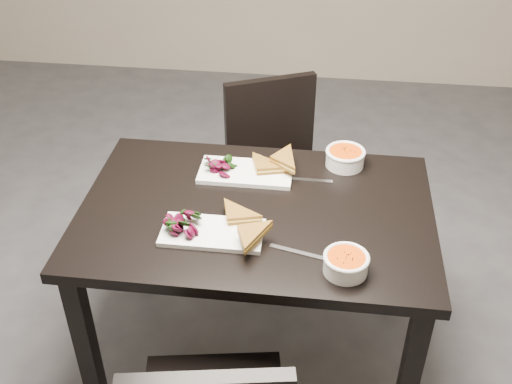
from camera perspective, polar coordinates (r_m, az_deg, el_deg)
ground at (r=2.77m, az=-4.67°, el=-11.43°), size 5.00×5.00×0.00m
table at (r=2.17m, az=-0.00°, el=-3.63°), size 1.20×0.80×0.75m
chair_far at (r=2.84m, az=1.95°, el=2.75°), size 0.56×0.56×0.85m
plate_near at (r=2.00m, az=-4.03°, el=-3.74°), size 0.33×0.16×0.02m
sandwich_near at (r=1.98m, az=-2.14°, el=-2.84°), size 0.19×0.16×0.05m
salad_near at (r=2.00m, az=-6.89°, el=-2.82°), size 0.10×0.09×0.05m
soup_bowl_near at (r=1.87m, az=8.26°, el=-6.44°), size 0.14×0.14×0.06m
cutlery_near at (r=1.94m, az=3.83°, el=-5.53°), size 0.18×0.06×0.00m
plate_far at (r=2.27m, az=-0.95°, el=1.82°), size 0.34×0.17×0.02m
sandwich_far at (r=2.23m, az=0.64°, el=2.26°), size 0.20×0.17×0.06m
salad_far at (r=2.27m, az=-3.46°, el=2.66°), size 0.11×0.10×0.05m
soup_bowl_far at (r=2.33m, az=8.20°, el=3.23°), size 0.15×0.15×0.07m
cutlery_far at (r=2.25m, az=4.78°, el=1.12°), size 0.18×0.02×0.00m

